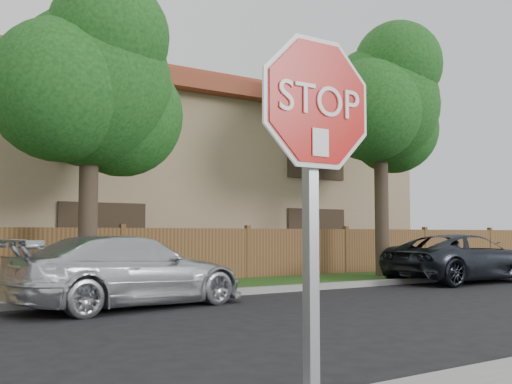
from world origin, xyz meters
TOP-DOWN VIEW (x-y plane):
  - tree_mid at (2.52, 9.57)m, footprint 4.80×3.90m
  - tree_right at (12.02, 9.57)m, footprint 4.80×3.90m
  - stop_sign at (0.13, -1.48)m, footprint 1.01×0.13m
  - sedan_right at (2.56, 7.25)m, footprint 5.10×2.72m
  - sedan_far_right at (13.21, 7.54)m, footprint 5.17×2.45m

SIDE VIEW (x-z plane):
  - sedan_right at x=2.56m, z-range 0.00..1.41m
  - sedan_far_right at x=13.21m, z-range 0.00..1.43m
  - stop_sign at x=0.13m, z-range 0.55..3.11m
  - tree_mid at x=2.52m, z-range 1.20..8.55m
  - tree_right at x=12.02m, z-range 1.47..9.67m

